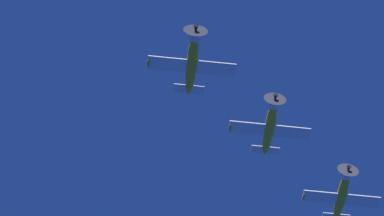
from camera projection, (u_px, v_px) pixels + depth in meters
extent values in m
ellipsoid|color=gold|center=(192.00, 64.00, 77.68)|extent=(6.58, 5.10, 1.46)
cylinder|color=white|center=(195.00, 35.00, 75.87)|extent=(1.48, 1.54, 1.21)
cone|color=black|center=(196.00, 29.00, 75.48)|extent=(0.94, 0.90, 0.59)
cylinder|color=#3F3F47|center=(196.00, 31.00, 75.57)|extent=(1.51, 2.19, 2.55)
cube|color=white|center=(192.00, 66.00, 77.65)|extent=(6.44, 8.34, 0.47)
ellipsoid|color=gold|center=(235.00, 69.00, 78.01)|extent=(0.96, 0.78, 0.32)
ellipsoid|color=gold|center=(148.00, 63.00, 77.29)|extent=(0.96, 0.78, 0.32)
cube|color=white|center=(189.00, 89.00, 79.46)|extent=(2.66, 3.23, 0.24)
cube|color=gold|center=(189.00, 87.00, 79.94)|extent=(1.08, 0.84, 1.25)
ellipsoid|color=#1E232D|center=(192.00, 59.00, 77.87)|extent=(1.78, 1.58, 0.79)
ellipsoid|color=gold|center=(270.00, 128.00, 84.20)|extent=(6.58, 5.10, 1.50)
cylinder|color=white|center=(274.00, 103.00, 82.40)|extent=(1.47, 1.55, 1.22)
cone|color=black|center=(275.00, 98.00, 82.02)|extent=(0.94, 0.90, 0.59)
cylinder|color=#3F3F47|center=(275.00, 99.00, 82.11)|extent=(1.51, 2.21, 2.57)
cube|color=white|center=(269.00, 130.00, 84.17)|extent=(6.44, 8.34, 0.54)
ellipsoid|color=gold|center=(309.00, 133.00, 84.56)|extent=(0.96, 0.78, 0.32)
ellipsoid|color=gold|center=(230.00, 128.00, 83.79)|extent=(0.96, 0.78, 0.32)
cube|color=white|center=(265.00, 150.00, 85.97)|extent=(2.66, 3.23, 0.27)
cube|color=gold|center=(265.00, 148.00, 86.46)|extent=(1.08, 0.85, 1.26)
ellipsoid|color=#1E232D|center=(269.00, 123.00, 84.40)|extent=(1.78, 1.59, 0.81)
ellipsoid|color=gold|center=(341.00, 196.00, 88.23)|extent=(6.60, 5.11, 1.72)
cylinder|color=white|center=(347.00, 174.00, 86.52)|extent=(1.50, 1.57, 1.25)
cone|color=black|center=(348.00, 169.00, 86.15)|extent=(0.96, 0.91, 0.62)
cylinder|color=#3F3F47|center=(348.00, 170.00, 86.23)|extent=(1.58, 2.25, 2.56)
cube|color=white|center=(341.00, 199.00, 88.19)|extent=(6.44, 8.34, 0.57)
ellipsoid|color=gold|center=(378.00, 201.00, 88.57)|extent=(0.96, 0.78, 0.35)
ellipsoid|color=gold|center=(304.00, 197.00, 87.81)|extent=(0.96, 0.78, 0.35)
cube|color=gold|center=(335.00, 214.00, 90.41)|extent=(1.11, 0.87, 1.29)
ellipsoid|color=#1E232D|center=(341.00, 192.00, 88.44)|extent=(1.80, 1.59, 0.85)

